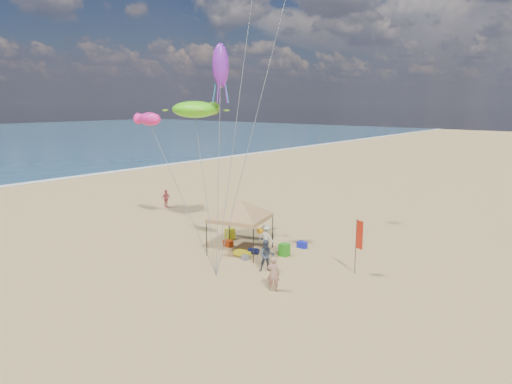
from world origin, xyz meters
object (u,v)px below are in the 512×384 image
(cooler_blue, at_px, (302,245))
(beach_cart, at_px, (242,253))
(cooler_red, at_px, (228,243))
(feather_flag, at_px, (359,238))
(chair_green, at_px, (284,250))
(chair_yellow, at_px, (230,234))
(person_near_c, at_px, (266,237))
(person_far_a, at_px, (166,198))
(canopy_tent, at_px, (240,202))
(person_near_a, at_px, (273,274))
(person_near_b, at_px, (267,256))

(cooler_blue, xyz_separation_m, beach_cart, (-1.73, -3.47, 0.01))
(cooler_red, height_order, beach_cart, cooler_red)
(feather_flag, distance_m, chair_green, 4.81)
(chair_yellow, bearing_deg, cooler_blue, 17.76)
(feather_flag, distance_m, person_near_c, 6.09)
(cooler_blue, distance_m, person_far_a, 14.83)
(cooler_red, height_order, chair_yellow, chair_yellow)
(canopy_tent, xyz_separation_m, chair_yellow, (-2.17, 1.42, -2.64))
(person_far_a, bearing_deg, cooler_red, -115.70)
(chair_yellow, relative_size, person_near_a, 0.42)
(cooler_blue, relative_size, beach_cart, 0.60)
(feather_flag, relative_size, chair_green, 4.12)
(person_near_c, bearing_deg, person_far_a, -22.00)
(person_near_b, bearing_deg, chair_yellow, 107.53)
(cooler_red, bearing_deg, canopy_tent, -10.97)
(canopy_tent, bearing_deg, chair_yellow, 146.81)
(canopy_tent, distance_m, feather_flag, 7.10)
(cooler_red, relative_size, person_near_b, 0.32)
(beach_cart, height_order, person_far_a, person_far_a)
(cooler_red, relative_size, cooler_blue, 1.00)
(cooler_red, relative_size, person_near_c, 0.35)
(person_near_c, bearing_deg, person_near_a, 124.05)
(cooler_blue, bearing_deg, person_far_a, 173.40)
(cooler_red, distance_m, beach_cart, 2.05)
(chair_green, height_order, person_near_b, person_near_b)
(beach_cart, distance_m, person_near_a, 5.04)
(cooler_red, xyz_separation_m, cooler_blue, (3.59, 2.64, 0.00))
(feather_flag, distance_m, person_far_a, 19.65)
(canopy_tent, height_order, person_near_a, canopy_tent)
(canopy_tent, bearing_deg, cooler_red, 169.03)
(feather_flag, distance_m, person_near_b, 4.71)
(person_far_a, bearing_deg, person_near_a, -118.78)
(feather_flag, bearing_deg, beach_cart, -165.39)
(cooler_red, height_order, person_near_b, person_near_b)
(canopy_tent, relative_size, person_near_a, 3.39)
(person_near_a, xyz_separation_m, person_near_b, (-1.76, 1.75, 0.01))
(cooler_blue, distance_m, person_near_c, 2.29)
(cooler_blue, height_order, person_far_a, person_far_a)
(chair_yellow, relative_size, person_far_a, 0.47)
(person_near_a, bearing_deg, chair_yellow, -62.19)
(chair_green, distance_m, beach_cart, 2.40)
(person_near_c, bearing_deg, person_near_b, 121.51)
(cooler_blue, height_order, beach_cart, cooler_blue)
(chair_yellow, distance_m, beach_cart, 3.47)
(chair_yellow, distance_m, person_near_c, 3.17)
(person_near_b, relative_size, person_near_c, 1.08)
(cooler_blue, height_order, person_near_c, person_near_c)
(canopy_tent, distance_m, person_near_a, 6.25)
(chair_yellow, xyz_separation_m, person_near_c, (3.13, -0.25, 0.42))
(chair_green, distance_m, person_near_a, 4.97)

